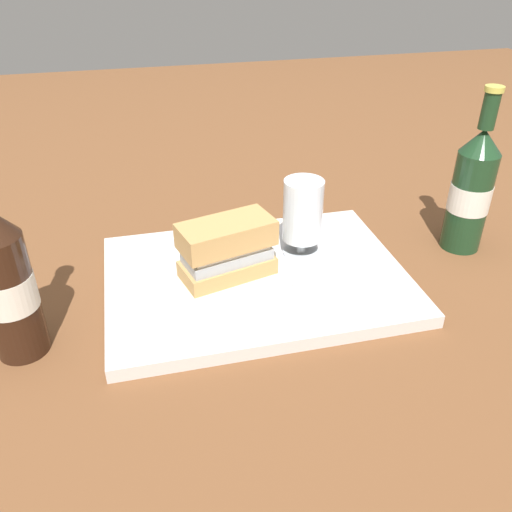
{
  "coord_description": "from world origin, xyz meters",
  "views": [
    {
      "loc": [
        -0.16,
        -0.65,
        0.46
      ],
      "look_at": [
        0.0,
        0.0,
        0.05
      ],
      "focal_mm": 37.66,
      "sensor_mm": 36.0,
      "label": 1
    }
  ],
  "objects_px": {
    "beer_glass": "(303,216)",
    "plate": "(228,278)",
    "sandwich": "(229,248)",
    "beer_bottle": "(471,189)",
    "second_bottle": "(5,282)"
  },
  "relations": [
    {
      "from": "plate",
      "to": "second_bottle",
      "type": "xyz_separation_m",
      "value": [
        -0.28,
        -0.06,
        0.08
      ]
    },
    {
      "from": "second_bottle",
      "to": "plate",
      "type": "bearing_deg",
      "value": 11.38
    },
    {
      "from": "plate",
      "to": "beer_bottle",
      "type": "relative_size",
      "value": 0.71
    },
    {
      "from": "sandwich",
      "to": "beer_glass",
      "type": "height_order",
      "value": "beer_glass"
    },
    {
      "from": "sandwich",
      "to": "beer_bottle",
      "type": "bearing_deg",
      "value": -8.52
    },
    {
      "from": "sandwich",
      "to": "beer_glass",
      "type": "xyz_separation_m",
      "value": [
        0.12,
        0.05,
        0.01
      ]
    },
    {
      "from": "sandwich",
      "to": "beer_bottle",
      "type": "height_order",
      "value": "beer_bottle"
    },
    {
      "from": "plate",
      "to": "beer_bottle",
      "type": "distance_m",
      "value": 0.41
    },
    {
      "from": "plate",
      "to": "beer_bottle",
      "type": "bearing_deg",
      "value": 6.41
    },
    {
      "from": "beer_glass",
      "to": "plate",
      "type": "bearing_deg",
      "value": -158.47
    },
    {
      "from": "beer_glass",
      "to": "second_bottle",
      "type": "bearing_deg",
      "value": -165.33
    },
    {
      "from": "sandwich",
      "to": "second_bottle",
      "type": "xyz_separation_m",
      "value": [
        -0.28,
        -0.06,
        0.03
      ]
    },
    {
      "from": "beer_glass",
      "to": "second_bottle",
      "type": "xyz_separation_m",
      "value": [
        -0.4,
        -0.11,
        0.02
      ]
    },
    {
      "from": "sandwich",
      "to": "beer_glass",
      "type": "relative_size",
      "value": 1.14
    },
    {
      "from": "plate",
      "to": "sandwich",
      "type": "height_order",
      "value": "sandwich"
    }
  ]
}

